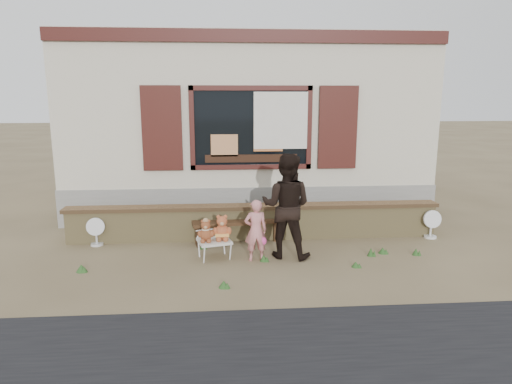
{
  "coord_description": "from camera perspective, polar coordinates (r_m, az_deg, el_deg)",
  "views": [
    {
      "loc": [
        -0.6,
        -7.4,
        2.71
      ],
      "look_at": [
        0.0,
        0.6,
        1.0
      ],
      "focal_mm": 32.0,
      "sensor_mm": 36.0,
      "label": 1
    }
  ],
  "objects": [
    {
      "name": "fan_right",
      "position": [
        9.42,
        21.05,
        -3.75
      ],
      "size": [
        0.34,
        0.23,
        0.56
      ],
      "rotation": [
        0.0,
        0.0,
        -0.01
      ],
      "color": "silver",
      "rests_on": "ground"
    },
    {
      "name": "bench",
      "position": [
        8.55,
        -2.35,
        -4.27
      ],
      "size": [
        1.7,
        0.62,
        0.43
      ],
      "rotation": [
        0.0,
        0.0,
        0.16
      ],
      "color": "#352112",
      "rests_on": "ground"
    },
    {
      "name": "teddy_bear_left",
      "position": [
        7.65,
        -6.3,
        -4.75
      ],
      "size": [
        0.33,
        0.3,
        0.38
      ],
      "primitive_type": null,
      "rotation": [
        0.0,
        0.0,
        0.27
      ],
      "color": "brown",
      "rests_on": "folding_chair"
    },
    {
      "name": "teddy_bear_right",
      "position": [
        7.7,
        -4.27,
        -4.37
      ],
      "size": [
        0.38,
        0.35,
        0.43
      ],
      "primitive_type": null,
      "rotation": [
        0.0,
        0.0,
        0.27
      ],
      "color": "#994A2A",
      "rests_on": "folding_chair"
    },
    {
      "name": "fan_left",
      "position": [
        8.87,
        -19.36,
        -4.67
      ],
      "size": [
        0.34,
        0.22,
        0.53
      ],
      "rotation": [
        0.0,
        0.0,
        0.13
      ],
      "color": "silver",
      "rests_on": "ground"
    },
    {
      "name": "ground",
      "position": [
        7.9,
        0.33,
        -8.02
      ],
      "size": [
        80.0,
        80.0,
        0.0
      ],
      "primitive_type": "plane",
      "color": "brown",
      "rests_on": "ground"
    },
    {
      "name": "brick_wall",
      "position": [
        8.75,
        -0.19,
        -3.68
      ],
      "size": [
        7.1,
        0.36,
        0.67
      ],
      "color": "tan",
      "rests_on": "ground"
    },
    {
      "name": "adult",
      "position": [
        7.66,
        3.81,
        -1.76
      ],
      "size": [
        1.04,
        0.92,
        1.77
      ],
      "primitive_type": "imported",
      "rotation": [
        0.0,
        0.0,
        2.8
      ],
      "color": "black",
      "rests_on": "ground"
    },
    {
      "name": "grass_tufts",
      "position": [
        7.57,
        2.34,
        -8.47
      ],
      "size": [
        5.68,
        1.86,
        0.15
      ],
      "color": "#2B5321",
      "rests_on": "ground"
    },
    {
      "name": "folding_chair",
      "position": [
        7.74,
        -5.24,
        -6.21
      ],
      "size": [
        0.63,
        0.59,
        0.32
      ],
      "rotation": [
        0.0,
        0.0,
        0.27
      ],
      "color": "beige",
      "rests_on": "ground"
    },
    {
      "name": "child",
      "position": [
        7.55,
        -0.03,
        -4.82
      ],
      "size": [
        0.4,
        0.27,
        1.04
      ],
      "primitive_type": "imported",
      "rotation": [
        0.0,
        0.0,
        3.21
      ],
      "color": "pink",
      "rests_on": "ground"
    },
    {
      "name": "shopfront",
      "position": [
        11.93,
        -1.4,
        8.6
      ],
      "size": [
        8.04,
        5.13,
        4.0
      ],
      "color": "#B1AA8F",
      "rests_on": "ground"
    }
  ]
}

